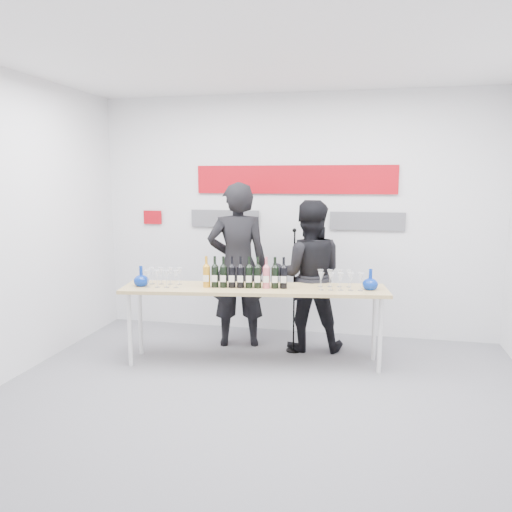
# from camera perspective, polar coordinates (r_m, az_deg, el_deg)

# --- Properties ---
(ground) EXTENTS (5.00, 5.00, 0.00)m
(ground) POSITION_cam_1_polar(r_m,az_deg,el_deg) (4.75, 0.74, -15.59)
(ground) COLOR slate
(ground) RESTS_ON ground
(back_wall) EXTENTS (5.00, 0.04, 3.00)m
(back_wall) POSITION_cam_1_polar(r_m,az_deg,el_deg) (6.31, 4.40, 4.62)
(back_wall) COLOR silver
(back_wall) RESTS_ON ground
(signage) EXTENTS (3.38, 0.02, 0.79)m
(signage) POSITION_cam_1_polar(r_m,az_deg,el_deg) (6.28, 3.88, 7.40)
(signage) COLOR #A50711
(signage) RESTS_ON back_wall
(tasting_table) EXTENTS (2.83, 0.94, 0.83)m
(tasting_table) POSITION_cam_1_polar(r_m,az_deg,el_deg) (5.27, -0.23, -4.25)
(tasting_table) COLOR tan
(tasting_table) RESTS_ON ground
(wine_bottles) EXTENTS (0.89, 0.20, 0.33)m
(wine_bottles) POSITION_cam_1_polar(r_m,az_deg,el_deg) (5.20, -1.29, -1.86)
(wine_bottles) COLOR #BF7F19
(wine_bottles) RESTS_ON tasting_table
(decanter_left) EXTENTS (0.16, 0.16, 0.21)m
(decanter_left) POSITION_cam_1_polar(r_m,az_deg,el_deg) (5.44, -12.99, -2.23)
(decanter_left) COLOR #082A92
(decanter_left) RESTS_ON tasting_table
(decanter_right) EXTENTS (0.16, 0.16, 0.21)m
(decanter_right) POSITION_cam_1_polar(r_m,az_deg,el_deg) (5.26, 12.94, -2.60)
(decanter_right) COLOR #082A92
(decanter_right) RESTS_ON tasting_table
(glasses_left) EXTENTS (0.38, 0.26, 0.18)m
(glasses_left) POSITION_cam_1_polar(r_m,az_deg,el_deg) (5.40, -10.50, -2.41)
(glasses_left) COLOR silver
(glasses_left) RESTS_ON tasting_table
(glasses_right) EXTENTS (0.48, 0.26, 0.18)m
(glasses_right) POSITION_cam_1_polar(r_m,az_deg,el_deg) (5.24, 9.36, -2.73)
(glasses_right) COLOR silver
(glasses_right) RESTS_ON tasting_table
(presenter_left) EXTENTS (0.80, 0.63, 1.92)m
(presenter_left) POSITION_cam_1_polar(r_m,az_deg,el_deg) (5.83, -2.12, -1.05)
(presenter_left) COLOR black
(presenter_left) RESTS_ON ground
(presenter_right) EXTENTS (0.92, 0.76, 1.73)m
(presenter_right) POSITION_cam_1_polar(r_m,az_deg,el_deg) (5.75, 5.99, -2.23)
(presenter_right) COLOR black
(presenter_right) RESTS_ON ground
(mic_stand) EXTENTS (0.17, 0.17, 1.42)m
(mic_stand) POSITION_cam_1_polar(r_m,az_deg,el_deg) (5.72, 4.33, -6.70)
(mic_stand) COLOR black
(mic_stand) RESTS_ON ground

